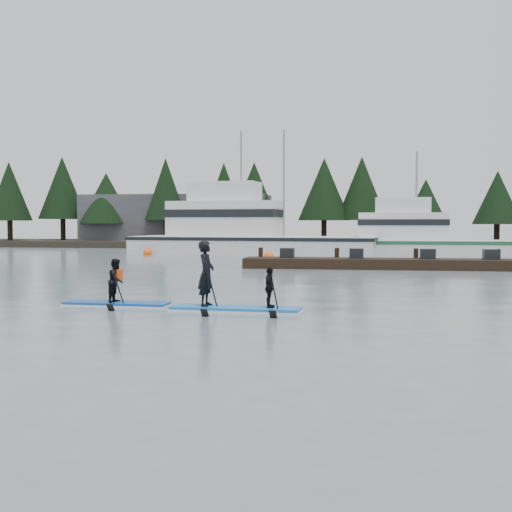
# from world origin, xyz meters

# --- Properties ---
(ground) EXTENTS (160.00, 160.00, 0.00)m
(ground) POSITION_xyz_m (0.00, 0.00, 0.00)
(ground) COLOR slate
(ground) RESTS_ON ground
(far_shore) EXTENTS (70.00, 8.00, 0.60)m
(far_shore) POSITION_xyz_m (0.00, 42.00, 0.30)
(far_shore) COLOR #2D281E
(far_shore) RESTS_ON ground
(treeline) EXTENTS (60.00, 4.00, 8.00)m
(treeline) POSITION_xyz_m (0.00, 42.00, 0.00)
(treeline) COLOR black
(treeline) RESTS_ON ground
(waterfront_building) EXTENTS (18.00, 6.00, 5.00)m
(waterfront_building) POSITION_xyz_m (-14.00, 44.00, 2.50)
(waterfront_building) COLOR #4C4C51
(waterfront_building) RESTS_ON ground
(fishing_boat_large) EXTENTS (18.21, 6.82, 10.02)m
(fishing_boat_large) POSITION_xyz_m (-4.51, 29.19, 0.76)
(fishing_boat_large) COLOR silver
(fishing_boat_large) RESTS_ON ground
(fishing_boat_medium) EXTENTS (13.67, 4.15, 8.22)m
(fishing_boat_medium) POSITION_xyz_m (7.98, 29.89, 0.58)
(fishing_boat_medium) COLOR silver
(fishing_boat_medium) RESTS_ON ground
(floating_dock) EXTENTS (15.34, 2.11, 0.51)m
(floating_dock) POSITION_xyz_m (5.58, 15.67, 0.26)
(floating_dock) COLOR black
(floating_dock) RESTS_ON ground
(buoy_a) EXTENTS (0.59, 0.59, 0.59)m
(buoy_a) POSITION_xyz_m (-11.26, 26.99, 0.00)
(buoy_a) COLOR #FF600C
(buoy_a) RESTS_ON ground
(buoy_b) EXTENTS (0.63, 0.63, 0.63)m
(buoy_b) POSITION_xyz_m (-1.85, 22.70, 0.00)
(buoy_b) COLOR #FF600C
(buoy_b) RESTS_ON ground
(paddleboard_solo) EXTENTS (2.97, 1.08, 1.80)m
(paddleboard_solo) POSITION_xyz_m (-2.95, -0.09, 0.45)
(paddleboard_solo) COLOR #1144A2
(paddleboard_solo) RESTS_ON ground
(paddleboard_duo) EXTENTS (3.45, 1.21, 2.37)m
(paddleboard_duo) POSITION_xyz_m (0.31, -0.62, 0.60)
(paddleboard_duo) COLOR blue
(paddleboard_duo) RESTS_ON ground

